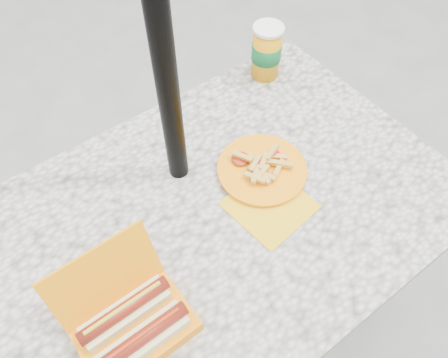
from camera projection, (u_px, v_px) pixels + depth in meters
ground at (218, 315)px, 1.68m from camera, size 60.00×60.00×0.00m
picnic_table at (215, 234)px, 1.16m from camera, size 1.20×0.80×0.75m
umbrella_pole at (164, 64)px, 0.86m from camera, size 0.05×0.05×2.20m
hotdog_box at (134, 325)px, 0.87m from camera, size 0.23×0.21×0.18m
fries_plate at (262, 171)px, 1.13m from camera, size 0.27×0.31×0.04m
soda_cup at (266, 52)px, 1.30m from camera, size 0.09×0.09×0.17m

